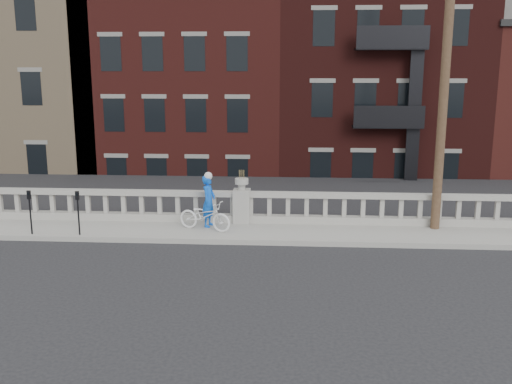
# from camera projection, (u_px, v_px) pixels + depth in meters

# --- Properties ---
(ground) EXTENTS (120.00, 120.00, 0.00)m
(ground) POSITION_uv_depth(u_px,v_px,m) (229.00, 266.00, 15.05)
(ground) COLOR black
(ground) RESTS_ON ground
(sidewalk) EXTENTS (32.00, 2.20, 0.15)m
(sidewalk) POSITION_uv_depth(u_px,v_px,m) (239.00, 232.00, 17.97)
(sidewalk) COLOR gray
(sidewalk) RESTS_ON ground
(balustrade) EXTENTS (28.00, 0.34, 1.03)m
(balustrade) POSITION_uv_depth(u_px,v_px,m) (242.00, 208.00, 18.77)
(balustrade) COLOR gray
(balustrade) RESTS_ON sidewalk
(planter_pedestal) EXTENTS (0.55, 0.55, 1.76)m
(planter_pedestal) POSITION_uv_depth(u_px,v_px,m) (242.00, 202.00, 18.73)
(planter_pedestal) COLOR gray
(planter_pedestal) RESTS_ON sidewalk
(lower_level) EXTENTS (80.00, 44.00, 20.80)m
(lower_level) POSITION_uv_depth(u_px,v_px,m) (276.00, 109.00, 36.95)
(lower_level) COLOR #605E59
(lower_level) RESTS_ON ground
(utility_pole) EXTENTS (1.60, 0.28, 10.00)m
(utility_pole) POSITION_uv_depth(u_px,v_px,m) (446.00, 65.00, 17.07)
(utility_pole) COLOR #422D1E
(utility_pole) RESTS_ON sidewalk
(parking_meter_b) EXTENTS (0.10, 0.09, 1.36)m
(parking_meter_b) POSITION_uv_depth(u_px,v_px,m) (30.00, 207.00, 17.34)
(parking_meter_b) COLOR black
(parking_meter_b) RESTS_ON sidewalk
(parking_meter_c) EXTENTS (0.10, 0.09, 1.36)m
(parking_meter_c) POSITION_uv_depth(u_px,v_px,m) (78.00, 208.00, 17.25)
(parking_meter_c) COLOR black
(parking_meter_c) RESTS_ON sidewalk
(bicycle) EXTENTS (1.87, 1.18, 0.93)m
(bicycle) POSITION_uv_depth(u_px,v_px,m) (205.00, 216.00, 17.85)
(bicycle) COLOR silver
(bicycle) RESTS_ON sidewalk
(cyclist) EXTENTS (0.53, 0.68, 1.66)m
(cyclist) POSITION_uv_depth(u_px,v_px,m) (209.00, 201.00, 18.21)
(cyclist) COLOR blue
(cyclist) RESTS_ON sidewalk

